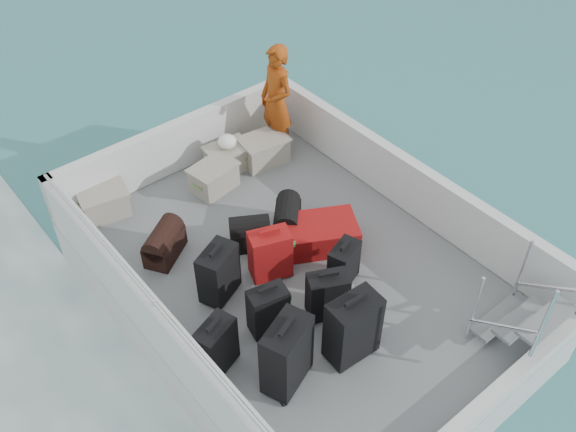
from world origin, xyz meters
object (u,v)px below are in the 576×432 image
at_px(crate_0, 105,204).
at_px(passenger, 276,101).
at_px(crate_3, 264,151).
at_px(suitcase_6, 327,296).
at_px(suitcase_5, 270,255).
at_px(suitcase_8, 321,234).
at_px(suitcase_4, 268,311).
at_px(suitcase_2, 219,274).
at_px(crate_1, 214,178).
at_px(suitcase_1, 216,347).
at_px(suitcase_0, 287,356).
at_px(crate_2, 229,159).
at_px(suitcase_3, 353,329).
at_px(suitcase_7, 344,265).

relative_size(crate_0, passenger, 0.35).
bearing_deg(crate_3, suitcase_6, -113.91).
xyz_separation_m(suitcase_5, suitcase_8, (0.75, 0.00, -0.15)).
xyz_separation_m(suitcase_4, crate_0, (-0.45, 2.64, -0.13)).
distance_m(suitcase_2, crate_1, 1.79).
bearing_deg(suitcase_1, crate_3, 25.47).
relative_size(suitcase_0, suitcase_4, 1.38).
bearing_deg(crate_3, crate_0, 169.37).
bearing_deg(passenger, crate_2, -91.95).
relative_size(suitcase_5, crate_1, 1.13).
relative_size(suitcase_1, suitcase_5, 1.00).
bearing_deg(suitcase_8, suitcase_5, 119.05).
distance_m(crate_0, crate_3, 2.17).
relative_size(crate_1, crate_2, 1.01).
xyz_separation_m(suitcase_2, suitcase_3, (0.55, -1.45, 0.06)).
height_order(suitcase_0, suitcase_1, suitcase_0).
bearing_deg(suitcase_3, suitcase_7, 55.14).
height_order(suitcase_2, crate_0, suitcase_2).
relative_size(suitcase_6, crate_0, 1.06).
height_order(suitcase_0, crate_2, suitcase_0).
xyz_separation_m(suitcase_2, suitcase_5, (0.60, -0.12, -0.02)).
height_order(suitcase_3, suitcase_4, suitcase_3).
bearing_deg(suitcase_3, suitcase_4, 124.14).
bearing_deg(crate_2, suitcase_0, -116.09).
distance_m(suitcase_3, suitcase_8, 1.56).
distance_m(suitcase_5, crate_0, 2.27).
height_order(crate_0, crate_2, crate_2).
bearing_deg(suitcase_0, suitcase_2, 63.08).
xyz_separation_m(suitcase_3, crate_0, (-0.89, 3.39, -0.22)).
bearing_deg(suitcase_6, suitcase_1, -162.44).
height_order(suitcase_0, suitcase_3, suitcase_0).
bearing_deg(suitcase_8, suitcase_2, 113.86).
height_order(suitcase_3, suitcase_7, suitcase_3).
relative_size(suitcase_2, crate_2, 1.19).
height_order(suitcase_5, suitcase_7, suitcase_5).
relative_size(suitcase_4, passenger, 0.37).
bearing_deg(crate_3, crate_2, 159.46).
relative_size(suitcase_6, suitcase_7, 1.07).
bearing_deg(suitcase_5, suitcase_2, -170.98).
height_order(suitcase_4, suitcase_5, suitcase_5).
bearing_deg(suitcase_1, suitcase_5, 9.86).
xyz_separation_m(suitcase_5, crate_0, (-0.93, 2.06, -0.14)).
relative_size(suitcase_3, crate_2, 1.42).
xyz_separation_m(suitcase_3, crate_1, (0.41, 2.95, -0.22)).
xyz_separation_m(suitcase_7, crate_1, (-0.18, 2.21, -0.10)).
relative_size(suitcase_0, suitcase_3, 1.03).
xyz_separation_m(suitcase_4, suitcase_7, (1.03, -0.01, -0.02)).
bearing_deg(suitcase_2, suitcase_5, -34.73).
distance_m(suitcase_8, crate_2, 1.83).
xyz_separation_m(suitcase_5, crate_1, (0.37, 1.62, -0.14)).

